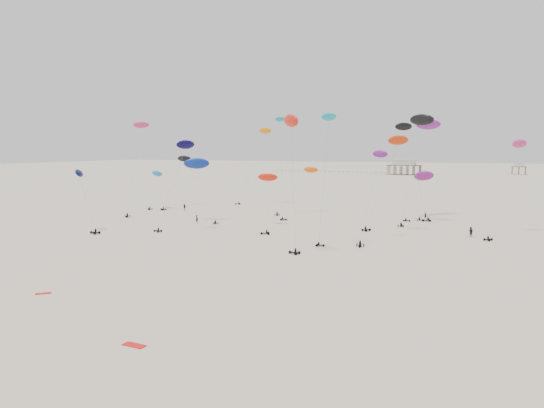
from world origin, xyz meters
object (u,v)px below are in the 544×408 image
at_px(pavilion_main, 404,168).
at_px(pavilion_small, 519,169).
at_px(rig_4, 302,182).
at_px(spectator_0, 197,223).
at_px(rig_0, 137,149).
at_px(rig_9, 180,161).

bearing_deg(pavilion_main, pavilion_small, 23.20).
relative_size(rig_4, spectator_0, 7.34).
bearing_deg(rig_0, pavilion_main, -129.75).
distance_m(pavilion_small, rig_9, 298.59).
xyz_separation_m(pavilion_small, rig_0, (-110.04, -263.84, 13.83)).
bearing_deg(rig_4, spectator_0, 39.23).
bearing_deg(spectator_0, pavilion_main, -68.44).
bearing_deg(rig_0, rig_9, 109.81).
relative_size(pavilion_main, rig_9, 1.09).
xyz_separation_m(pavilion_main, pavilion_small, (70.00, 30.00, -0.74)).
xyz_separation_m(rig_0, spectator_0, (24.81, -12.14, -17.31)).
height_order(pavilion_main, pavilion_small, pavilion_main).
bearing_deg(pavilion_small, rig_4, -105.38).
bearing_deg(rig_9, rig_4, -16.67).
bearing_deg(rig_0, rig_4, 169.84).
distance_m(rig_0, rig_9, 35.37).
bearing_deg(rig_9, spectator_0, 15.97).
height_order(pavilion_small, rig_4, rig_4).
distance_m(pavilion_main, rig_9, 257.13).
relative_size(pavilion_small, rig_0, 0.34).
bearing_deg(spectator_0, rig_9, 126.53).
bearing_deg(rig_0, pavilion_small, -142.67).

